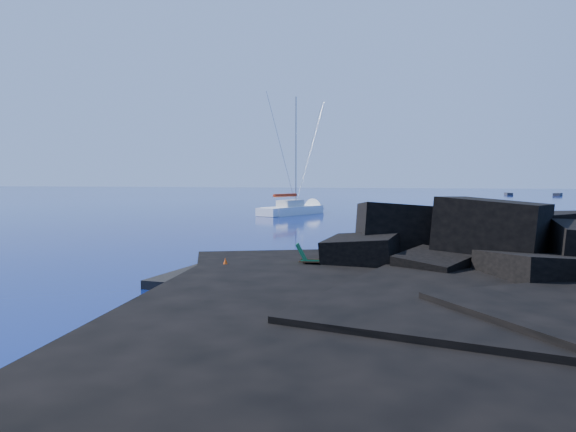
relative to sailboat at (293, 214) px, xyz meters
name	(u,v)px	position (x,y,z in m)	size (l,w,h in m)	color
ground	(165,280)	(4.34, -41.78, 0.00)	(400.00, 400.00, 0.00)	#04063E
headland	(482,281)	(17.34, -38.78, 0.00)	(24.00, 24.00, 3.60)	black
beach	(271,283)	(8.84, -41.28, 0.00)	(8.50, 6.00, 0.70)	black
surf_foam	(306,266)	(9.34, -36.78, 0.00)	(10.00, 8.00, 0.06)	white
sailboat	(293,214)	(0.00, 0.00, 0.00)	(2.74, 13.06, 13.70)	white
deck_chair	(320,256)	(10.57, -39.69, 0.97)	(1.80, 0.79, 1.24)	#176938
towel	(295,277)	(9.99, -41.89, 0.37)	(1.85, 0.88, 0.05)	white
sunbather	(295,274)	(9.99, -41.89, 0.52)	(1.76, 0.44, 0.24)	tan
marker_cone	(225,264)	(6.69, -40.83, 0.63)	(0.36, 0.36, 0.56)	#FF4F0D
distant_boat_a	(508,195)	(34.26, 79.95, 0.00)	(1.32, 4.26, 0.57)	#232328
distant_boat_b	(558,196)	(44.67, 77.74, 0.00)	(1.47, 4.73, 0.63)	#242328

